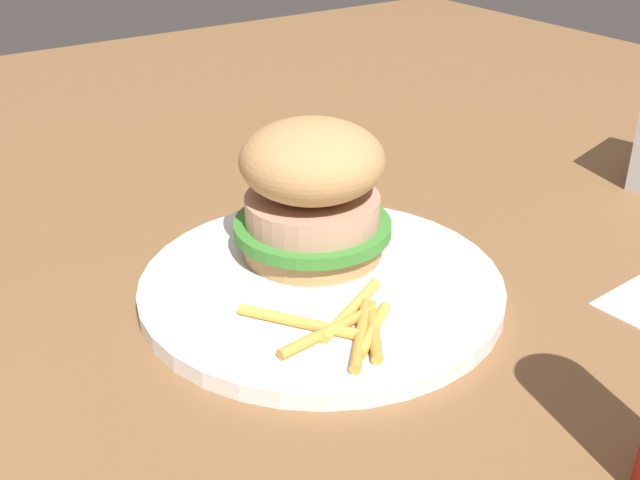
# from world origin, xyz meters

# --- Properties ---
(ground_plane) EXTENTS (1.60, 1.60, 0.00)m
(ground_plane) POSITION_xyz_m (0.00, 0.00, 0.00)
(ground_plane) COLOR brown
(plate) EXTENTS (0.25, 0.25, 0.01)m
(plate) POSITION_xyz_m (-0.01, -0.00, 0.01)
(plate) COLOR white
(plate) RESTS_ON ground_plane
(sandwich) EXTENTS (0.11, 0.11, 0.10)m
(sandwich) POSITION_xyz_m (-0.04, 0.02, 0.06)
(sandwich) COLOR tan
(sandwich) RESTS_ON plate
(fries_pile) EXTENTS (0.10, 0.10, 0.01)m
(fries_pile) POSITION_xyz_m (0.05, -0.02, 0.02)
(fries_pile) COLOR gold
(fries_pile) RESTS_ON plate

